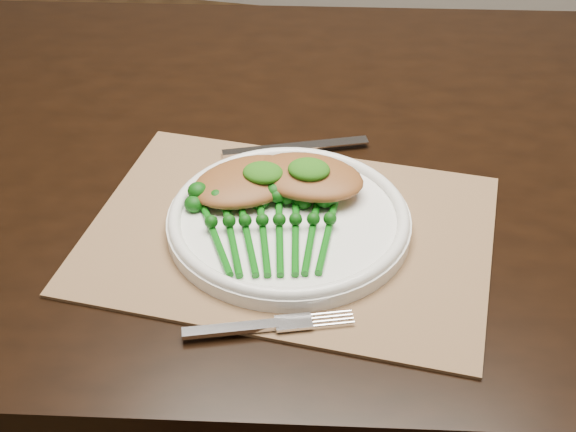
% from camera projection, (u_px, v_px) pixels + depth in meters
% --- Properties ---
extents(floor, '(4.00, 4.00, 0.00)m').
position_uv_depth(floor, '(347.00, 429.00, 1.61)').
color(floor, brown).
rests_on(floor, ground).
extents(dining_table, '(1.73, 1.16, 0.75)m').
position_uv_depth(dining_table, '(315.00, 342.00, 1.28)').
color(dining_table, black).
rests_on(dining_table, ground).
extents(placemat, '(0.46, 0.34, 0.00)m').
position_uv_depth(placemat, '(290.00, 233.00, 0.91)').
color(placemat, '#836243').
rests_on(placemat, dining_table).
extents(dinner_plate, '(0.27, 0.27, 0.02)m').
position_uv_depth(dinner_plate, '(289.00, 219.00, 0.90)').
color(dinner_plate, white).
rests_on(dinner_plate, placemat).
extents(knife, '(0.18, 0.09, 0.01)m').
position_uv_depth(knife, '(281.00, 148.00, 1.03)').
color(knife, silver).
rests_on(knife, placemat).
extents(fork, '(0.16, 0.07, 0.01)m').
position_uv_depth(fork, '(280.00, 324.00, 0.78)').
color(fork, silver).
rests_on(fork, placemat).
extents(chicken_fillet_left, '(0.16, 0.16, 0.03)m').
position_uv_depth(chicken_fillet_left, '(248.00, 181.00, 0.93)').
color(chicken_fillet_left, brown).
rests_on(chicken_fillet_left, dinner_plate).
extents(chicken_fillet_right, '(0.14, 0.10, 0.03)m').
position_uv_depth(chicken_fillet_right, '(308.00, 177.00, 0.93)').
color(chicken_fillet_right, brown).
rests_on(chicken_fillet_right, dinner_plate).
extents(pesto_dollop_left, '(0.05, 0.04, 0.02)m').
position_uv_depth(pesto_dollop_left, '(263.00, 173.00, 0.92)').
color(pesto_dollop_left, '#164C0A').
rests_on(pesto_dollop_left, chicken_fillet_left).
extents(pesto_dollop_right, '(0.05, 0.04, 0.02)m').
position_uv_depth(pesto_dollop_right, '(309.00, 169.00, 0.91)').
color(pesto_dollop_right, '#164C0A').
rests_on(pesto_dollop_right, chicken_fillet_right).
extents(broccolini_bundle, '(0.18, 0.19, 0.04)m').
position_uv_depth(broccolini_bundle, '(272.00, 237.00, 0.86)').
color(broccolini_bundle, '#0B570E').
rests_on(broccolini_bundle, dinner_plate).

